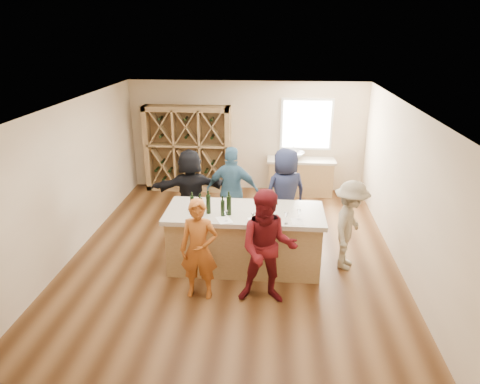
# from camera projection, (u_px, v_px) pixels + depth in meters

# --- Properties ---
(floor) EXTENTS (6.00, 7.00, 0.10)m
(floor) POSITION_uv_depth(u_px,v_px,m) (234.00, 253.00, 8.25)
(floor) COLOR #57361C
(floor) RESTS_ON ground
(ceiling) EXTENTS (6.00, 7.00, 0.10)m
(ceiling) POSITION_uv_depth(u_px,v_px,m) (233.00, 102.00, 7.20)
(ceiling) COLOR white
(ceiling) RESTS_ON ground
(wall_back) EXTENTS (6.00, 0.10, 2.80)m
(wall_back) POSITION_uv_depth(u_px,v_px,m) (247.00, 136.00, 11.02)
(wall_back) COLOR beige
(wall_back) RESTS_ON ground
(wall_front) EXTENTS (6.00, 0.10, 2.80)m
(wall_front) POSITION_uv_depth(u_px,v_px,m) (200.00, 300.00, 4.42)
(wall_front) COLOR beige
(wall_front) RESTS_ON ground
(wall_left) EXTENTS (0.10, 7.00, 2.80)m
(wall_left) POSITION_uv_depth(u_px,v_px,m) (71.00, 178.00, 7.96)
(wall_left) COLOR beige
(wall_left) RESTS_ON ground
(wall_right) EXTENTS (0.10, 7.00, 2.80)m
(wall_right) POSITION_uv_depth(u_px,v_px,m) (407.00, 188.00, 7.48)
(wall_right) COLOR beige
(wall_right) RESTS_ON ground
(window_frame) EXTENTS (1.30, 0.06, 1.30)m
(window_frame) POSITION_uv_depth(u_px,v_px,m) (307.00, 124.00, 10.70)
(window_frame) COLOR white
(window_frame) RESTS_ON wall_back
(window_pane) EXTENTS (1.18, 0.01, 1.18)m
(window_pane) POSITION_uv_depth(u_px,v_px,m) (307.00, 125.00, 10.67)
(window_pane) COLOR white
(window_pane) RESTS_ON wall_back
(wine_rack) EXTENTS (2.20, 0.45, 2.20)m
(wine_rack) POSITION_uv_depth(u_px,v_px,m) (188.00, 149.00, 10.98)
(wine_rack) COLOR #977548
(wine_rack) RESTS_ON floor
(back_counter_base) EXTENTS (1.60, 0.58, 0.86)m
(back_counter_base) POSITION_uv_depth(u_px,v_px,m) (300.00, 177.00, 10.94)
(back_counter_base) COLOR #977548
(back_counter_base) RESTS_ON floor
(back_counter_top) EXTENTS (1.70, 0.62, 0.06)m
(back_counter_top) POSITION_uv_depth(u_px,v_px,m) (301.00, 160.00, 10.77)
(back_counter_top) COLOR #B4A994
(back_counter_top) RESTS_ON back_counter_base
(sink) EXTENTS (0.54, 0.54, 0.19)m
(sink) POSITION_uv_depth(u_px,v_px,m) (294.00, 155.00, 10.74)
(sink) COLOR silver
(sink) RESTS_ON back_counter_top
(faucet) EXTENTS (0.02, 0.02, 0.30)m
(faucet) POSITION_uv_depth(u_px,v_px,m) (293.00, 151.00, 10.89)
(faucet) COLOR silver
(faucet) RESTS_ON back_counter_top
(tasting_counter_base) EXTENTS (2.60, 1.00, 1.00)m
(tasting_counter_base) POSITION_uv_depth(u_px,v_px,m) (245.00, 241.00, 7.56)
(tasting_counter_base) COLOR #977548
(tasting_counter_base) RESTS_ON floor
(tasting_counter_top) EXTENTS (2.72, 1.12, 0.08)m
(tasting_counter_top) POSITION_uv_depth(u_px,v_px,m) (245.00, 213.00, 7.36)
(tasting_counter_top) COLOR #B4A994
(tasting_counter_top) RESTS_ON tasting_counter_base
(wine_bottle_a) EXTENTS (0.09, 0.09, 0.28)m
(wine_bottle_a) POSITION_uv_depth(u_px,v_px,m) (192.00, 204.00, 7.25)
(wine_bottle_a) COLOR black
(wine_bottle_a) RESTS_ON tasting_counter_top
(wine_bottle_b) EXTENTS (0.09, 0.09, 0.32)m
(wine_bottle_b) POSITION_uv_depth(u_px,v_px,m) (200.00, 207.00, 7.09)
(wine_bottle_b) COLOR black
(wine_bottle_b) RESTS_ON tasting_counter_top
(wine_bottle_c) EXTENTS (0.10, 0.10, 0.33)m
(wine_bottle_c) POSITION_uv_depth(u_px,v_px,m) (208.00, 204.00, 7.20)
(wine_bottle_c) COLOR black
(wine_bottle_c) RESTS_ON tasting_counter_top
(wine_bottle_d) EXTENTS (0.08, 0.08, 0.28)m
(wine_bottle_d) POSITION_uv_depth(u_px,v_px,m) (223.00, 208.00, 7.10)
(wine_bottle_d) COLOR black
(wine_bottle_d) RESTS_ON tasting_counter_top
(wine_bottle_e) EXTENTS (0.10, 0.10, 0.33)m
(wine_bottle_e) POSITION_uv_depth(u_px,v_px,m) (229.00, 205.00, 7.14)
(wine_bottle_e) COLOR black
(wine_bottle_e) RESTS_ON tasting_counter_top
(wine_glass_a) EXTENTS (0.09, 0.09, 0.18)m
(wine_glass_a) POSITION_uv_depth(u_px,v_px,m) (226.00, 216.00, 6.92)
(wine_glass_a) COLOR white
(wine_glass_a) RESTS_ON tasting_counter_top
(wine_glass_b) EXTENTS (0.08, 0.08, 0.17)m
(wine_glass_b) POSITION_uv_depth(u_px,v_px,m) (253.00, 218.00, 6.86)
(wine_glass_b) COLOR white
(wine_glass_b) RESTS_ON tasting_counter_top
(wine_glass_c) EXTENTS (0.09, 0.09, 0.20)m
(wine_glass_c) POSITION_uv_depth(u_px,v_px,m) (286.00, 218.00, 6.83)
(wine_glass_c) COLOR white
(wine_glass_c) RESTS_ON tasting_counter_top
(wine_glass_e) EXTENTS (0.07, 0.07, 0.17)m
(wine_glass_e) POSITION_uv_depth(u_px,v_px,m) (299.00, 215.00, 6.98)
(wine_glass_e) COLOR white
(wine_glass_e) RESTS_ON tasting_counter_top
(tasting_menu_a) EXTENTS (0.32, 0.36, 0.00)m
(tasting_menu_a) POSITION_uv_depth(u_px,v_px,m) (224.00, 220.00, 7.01)
(tasting_menu_a) COLOR white
(tasting_menu_a) RESTS_ON tasting_counter_top
(tasting_menu_b) EXTENTS (0.30, 0.34, 0.00)m
(tasting_menu_b) POSITION_uv_depth(u_px,v_px,m) (256.00, 221.00, 6.98)
(tasting_menu_b) COLOR white
(tasting_menu_b) RESTS_ON tasting_counter_top
(tasting_menu_c) EXTENTS (0.23, 0.29, 0.00)m
(tasting_menu_c) POSITION_uv_depth(u_px,v_px,m) (297.00, 221.00, 6.94)
(tasting_menu_c) COLOR white
(tasting_menu_c) RESTS_ON tasting_counter_top
(person_near_left) EXTENTS (0.62, 0.47, 1.65)m
(person_near_left) POSITION_uv_depth(u_px,v_px,m) (199.00, 250.00, 6.60)
(person_near_left) COLOR #994C19
(person_near_left) RESTS_ON floor
(person_near_right) EXTENTS (0.90, 0.50, 1.85)m
(person_near_right) POSITION_uv_depth(u_px,v_px,m) (268.00, 248.00, 6.43)
(person_near_right) COLOR #590F14
(person_near_right) RESTS_ON floor
(person_server) EXTENTS (0.83, 1.15, 1.62)m
(person_server) POSITION_uv_depth(u_px,v_px,m) (350.00, 226.00, 7.42)
(person_server) COLOR gray
(person_server) RESTS_ON floor
(person_far_mid) EXTENTS (1.13, 0.65, 1.85)m
(person_far_mid) POSITION_uv_depth(u_px,v_px,m) (233.00, 191.00, 8.64)
(person_far_mid) COLOR #335972
(person_far_mid) RESTS_ON floor
(person_far_right) EXTENTS (1.07, 0.91, 1.85)m
(person_far_right) POSITION_uv_depth(u_px,v_px,m) (285.00, 193.00, 8.55)
(person_far_right) COLOR #191E38
(person_far_right) RESTS_ON floor
(person_far_left) EXTENTS (1.72, 0.94, 1.76)m
(person_far_left) POSITION_uv_depth(u_px,v_px,m) (191.00, 190.00, 8.82)
(person_far_left) COLOR black
(person_far_left) RESTS_ON floor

